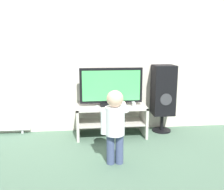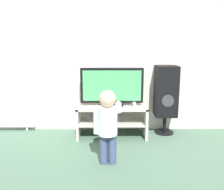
{
  "view_description": "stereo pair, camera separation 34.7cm",
  "coord_description": "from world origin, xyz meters",
  "views": [
    {
      "loc": [
        -0.37,
        -3.24,
        1.36
      ],
      "look_at": [
        0.0,
        0.14,
        0.63
      ],
      "focal_mm": 40.0,
      "sensor_mm": 36.0,
      "label": 1
    },
    {
      "loc": [
        -0.02,
        -3.26,
        1.36
      ],
      "look_at": [
        0.0,
        0.14,
        0.63
      ],
      "focal_mm": 40.0,
      "sensor_mm": 36.0,
      "label": 2
    }
  ],
  "objects": [
    {
      "name": "ground_plane",
      "position": [
        0.0,
        0.0,
        0.0
      ],
      "size": [
        16.0,
        16.0,
        0.0
      ],
      "primitive_type": "plane",
      "color": "#4C6B56"
    },
    {
      "name": "wall_back",
      "position": [
        0.0,
        0.53,
        1.3
      ],
      "size": [
        10.0,
        0.06,
        2.6
      ],
      "color": "silver",
      "rests_on": "ground_plane"
    },
    {
      "name": "tv_stand",
      "position": [
        0.0,
        0.23,
        0.3
      ],
      "size": [
        1.0,
        0.45,
        0.45
      ],
      "color": "beige",
      "rests_on": "ground_plane"
    },
    {
      "name": "television",
      "position": [
        0.0,
        0.25,
        0.72
      ],
      "size": [
        0.9,
        0.2,
        0.54
      ],
      "color": "black",
      "rests_on": "tv_stand"
    },
    {
      "name": "game_console",
      "position": [
        0.32,
        0.21,
        0.48
      ],
      "size": [
        0.04,
        0.18,
        0.06
      ],
      "color": "white",
      "rests_on": "tv_stand"
    },
    {
      "name": "remote_primary",
      "position": [
        -0.22,
        0.11,
        0.47
      ],
      "size": [
        0.07,
        0.13,
        0.03
      ],
      "color": "white",
      "rests_on": "tv_stand"
    },
    {
      "name": "remote_secondary",
      "position": [
        -0.04,
        0.15,
        0.47
      ],
      "size": [
        0.07,
        0.13,
        0.03
      ],
      "color": "white",
      "rests_on": "tv_stand"
    },
    {
      "name": "child",
      "position": [
        -0.05,
        -0.63,
        0.5
      ],
      "size": [
        0.32,
        0.48,
        0.85
      ],
      "color": "#3F4C72",
      "rests_on": "ground_plane"
    },
    {
      "name": "speaker_tower",
      "position": [
        0.8,
        0.33,
        0.63
      ],
      "size": [
        0.32,
        0.31,
        1.02
      ],
      "color": "black",
      "rests_on": "ground_plane"
    },
    {
      "name": "radiator",
      "position": [
        -1.61,
        0.46,
        0.35
      ],
      "size": [
        0.79,
        0.08,
        0.63
      ],
      "color": "white",
      "rests_on": "ground_plane"
    }
  ]
}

